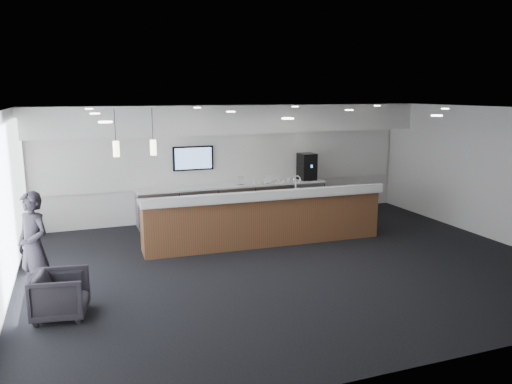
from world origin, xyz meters
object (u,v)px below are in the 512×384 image
object	(u,v)px
coffee_machine	(307,167)
lounge_guest	(33,246)
service_counter	(264,218)
armchair	(61,295)

from	to	relation	value
coffee_machine	lounge_guest	world-z (taller)	lounge_guest
service_counter	armchair	size ratio (longest dim) A/B	7.04
service_counter	coffee_machine	size ratio (longest dim) A/B	7.48
service_counter	coffee_machine	xyz separation A→B (m)	(2.11, 2.22, 0.74)
coffee_machine	service_counter	bearing A→B (deg)	-134.73
service_counter	lounge_guest	bearing A→B (deg)	-159.70
armchair	lounge_guest	xyz separation A→B (m)	(-0.38, 0.89, 0.53)
armchair	service_counter	bearing A→B (deg)	-50.25
coffee_machine	lounge_guest	xyz separation A→B (m)	(-6.68, -3.76, -0.43)
service_counter	armchair	xyz separation A→B (m)	(-4.19, -2.43, -0.22)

